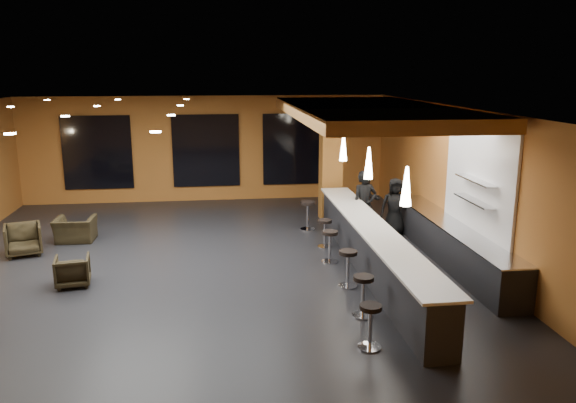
{
  "coord_description": "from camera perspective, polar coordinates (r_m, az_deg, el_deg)",
  "views": [
    {
      "loc": [
        0.38,
        -12.29,
        4.36
      ],
      "look_at": [
        2.0,
        0.5,
        1.3
      ],
      "focal_mm": 35.0,
      "sensor_mm": 36.0,
      "label": 1
    }
  ],
  "objects": [
    {
      "name": "floor",
      "position": [
        13.06,
        -8.52,
        -6.53
      ],
      "size": [
        12.0,
        13.0,
        0.1
      ],
      "primitive_type": "cube",
      "color": "black",
      "rests_on": "ground"
    },
    {
      "name": "ceiling",
      "position": [
        12.32,
        -9.1,
        9.42
      ],
      "size": [
        12.0,
        13.0,
        0.1
      ],
      "primitive_type": "cube",
      "color": "black"
    },
    {
      "name": "wall_back",
      "position": [
        19.02,
        -8.33,
        5.33
      ],
      "size": [
        12.0,
        0.1,
        3.5
      ],
      "primitive_type": "cube",
      "color": "#9E5C23",
      "rests_on": "floor"
    },
    {
      "name": "wall_front",
      "position": [
        6.31,
        -10.24,
        -11.28
      ],
      "size": [
        12.0,
        0.1,
        3.5
      ],
      "primitive_type": "cube",
      "color": "#9E5C23",
      "rests_on": "floor"
    },
    {
      "name": "wall_right",
      "position": [
        13.78,
        17.24,
        1.83
      ],
      "size": [
        0.1,
        13.0,
        3.5
      ],
      "primitive_type": "cube",
      "color": "#9E5C23",
      "rests_on": "floor"
    },
    {
      "name": "wood_soffit",
      "position": [
        13.81,
        8.1,
        9.07
      ],
      "size": [
        3.6,
        8.0,
        0.28
      ],
      "primitive_type": "cube",
      "color": "#B97836",
      "rests_on": "ceiling"
    },
    {
      "name": "window_left",
      "position": [
        19.31,
        -18.8,
        4.72
      ],
      "size": [
        2.2,
        0.06,
        2.4
      ],
      "primitive_type": "cube",
      "color": "black",
      "rests_on": "wall_back"
    },
    {
      "name": "window_center",
      "position": [
        18.92,
        -8.33,
        5.13
      ],
      "size": [
        2.2,
        0.06,
        2.4
      ],
      "primitive_type": "cube",
      "color": "black",
      "rests_on": "wall_back"
    },
    {
      "name": "window_right",
      "position": [
        19.09,
        0.75,
        5.34
      ],
      "size": [
        2.2,
        0.06,
        2.4
      ],
      "primitive_type": "cube",
      "color": "black",
      "rests_on": "wall_back"
    },
    {
      "name": "tile_backsplash",
      "position": [
        12.81,
        18.76,
        2.02
      ],
      "size": [
        0.06,
        3.2,
        2.4
      ],
      "primitive_type": "cube",
      "color": "white",
      "rests_on": "wall_right"
    },
    {
      "name": "bar_counter",
      "position": [
        12.37,
        8.52,
        -4.98
      ],
      "size": [
        0.6,
        8.0,
        1.0
      ],
      "primitive_type": "cube",
      "color": "black",
      "rests_on": "floor"
    },
    {
      "name": "bar_top",
      "position": [
        12.21,
        8.6,
        -2.64
      ],
      "size": [
        0.78,
        8.1,
        0.05
      ],
      "primitive_type": "cube",
      "color": "silver",
      "rests_on": "bar_counter"
    },
    {
      "name": "prep_counter",
      "position": [
        13.49,
        16.16,
        -4.12
      ],
      "size": [
        0.7,
        6.0,
        0.86
      ],
      "primitive_type": "cube",
      "color": "black",
      "rests_on": "floor"
    },
    {
      "name": "prep_top",
      "position": [
        13.37,
        16.29,
        -2.26
      ],
      "size": [
        0.72,
        6.0,
        0.03
      ],
      "primitive_type": "cube",
      "color": "silver",
      "rests_on": "prep_counter"
    },
    {
      "name": "wall_shelf_lower",
      "position": [
        12.65,
        18.45,
        0.06
      ],
      "size": [
        0.3,
        1.5,
        0.03
      ],
      "primitive_type": "cube",
      "color": "silver",
      "rests_on": "wall_right"
    },
    {
      "name": "wall_shelf_upper",
      "position": [
        12.56,
        18.6,
        2.06
      ],
      "size": [
        0.3,
        1.5,
        0.03
      ],
      "primitive_type": "cube",
      "color": "silver",
      "rests_on": "wall_right"
    },
    {
      "name": "column",
      "position": [
        16.43,
        4.37,
        4.17
      ],
      "size": [
        0.6,
        0.6,
        3.5
      ],
      "primitive_type": "cube",
      "color": "brown",
      "rests_on": "floor"
    },
    {
      "name": "pendant_0",
      "position": [
        10.05,
        11.93,
        1.53
      ],
      "size": [
        0.2,
        0.2,
        0.7
      ],
      "primitive_type": "cone",
      "color": "white",
      "rests_on": "wood_soffit"
    },
    {
      "name": "pendant_1",
      "position": [
        12.39,
        8.19,
        3.89
      ],
      "size": [
        0.2,
        0.2,
        0.7
      ],
      "primitive_type": "cone",
      "color": "white",
      "rests_on": "wood_soffit"
    },
    {
      "name": "pendant_2",
      "position": [
        14.79,
        5.65,
        5.48
      ],
      "size": [
        0.2,
        0.2,
        0.7
      ],
      "primitive_type": "cone",
      "color": "white",
      "rests_on": "wood_soffit"
    },
    {
      "name": "staff_a",
      "position": [
        14.77,
        7.78,
        -0.34
      ],
      "size": [
        0.7,
        0.51,
        1.79
      ],
      "primitive_type": "imported",
      "rotation": [
        0.0,
        0.0,
        0.13
      ],
      "color": "black",
      "rests_on": "floor"
    },
    {
      "name": "staff_b",
      "position": [
        15.82,
        8.02,
        0.11
      ],
      "size": [
        0.77,
        0.61,
        1.54
      ],
      "primitive_type": "imported",
      "rotation": [
        0.0,
        0.0,
        0.04
      ],
      "color": "black",
      "rests_on": "floor"
    },
    {
      "name": "staff_c",
      "position": [
        15.18,
        10.78,
        -0.54
      ],
      "size": [
        0.84,
        0.62,
        1.55
      ],
      "primitive_type": "imported",
      "rotation": [
        0.0,
        0.0,
        -0.19
      ],
      "color": "black",
      "rests_on": "floor"
    },
    {
      "name": "armchair_b",
      "position": [
        12.41,
        -21.04,
        -6.6
      ],
      "size": [
        0.77,
        0.78,
        0.62
      ],
      "primitive_type": "imported",
      "rotation": [
        0.0,
        0.0,
        3.3
      ],
      "color": "black",
      "rests_on": "floor"
    },
    {
      "name": "armchair_c",
      "position": [
        14.85,
        -25.3,
        -3.52
      ],
      "size": [
        1.02,
        1.03,
        0.75
      ],
      "primitive_type": "imported",
      "rotation": [
        0.0,
        0.0,
        0.31
      ],
      "color": "black",
      "rests_on": "floor"
    },
    {
      "name": "armchair_d",
      "position": [
        15.49,
        -20.8,
        -2.68
      ],
      "size": [
        0.99,
        0.87,
        0.63
      ],
      "primitive_type": "imported",
      "rotation": [
        0.0,
        0.0,
        3.11
      ],
      "color": "black",
      "rests_on": "floor"
    },
    {
      "name": "bar_stool_0",
      "position": [
        9.16,
        8.36,
        -11.89
      ],
      "size": [
        0.38,
        0.38,
        0.74
      ],
      "rotation": [
        0.0,
        0.0,
        -0.06
      ],
      "color": "silver",
      "rests_on": "floor"
    },
    {
      "name": "bar_stool_1",
      "position": [
        10.24,
        7.66,
        -8.96
      ],
      "size": [
        0.39,
        0.39,
        0.77
      ],
      "rotation": [
        0.0,
        0.0,
        0.26
      ],
      "color": "silver",
      "rests_on": "floor"
    },
    {
      "name": "bar_stool_2",
      "position": [
        11.53,
        6.11,
        -6.3
      ],
      "size": [
        0.39,
        0.39,
        0.77
      ],
      "rotation": [
        0.0,
        0.0,
        -0.34
      ],
      "color": "silver",
      "rests_on": "floor"
    },
    {
      "name": "bar_stool_3",
      "position": [
        12.93,
        4.29,
        -4.16
      ],
      "size": [
        0.38,
        0.38,
        0.75
      ],
      "rotation": [
        0.0,
        0.0,
        0.41
      ],
      "color": "silver",
      "rests_on": "floor"
    },
    {
      "name": "bar_stool_4",
      "position": [
        14.0,
        3.76,
        -2.86
      ],
      "size": [
        0.36,
        0.36,
        0.71
      ],
      "rotation": [
        0.0,
        0.0,
        0.34
      ],
      "color": "silver",
      "rests_on": "floor"
    },
    {
      "name": "bar_stool_5",
      "position": [
        15.47,
        2.01,
        -1.04
      ],
      "size": [
        0.41,
        0.41,
        0.81
      ],
      "rotation": [
        0.0,
        0.0,
        0.19
      ],
      "color": "silver",
      "rests_on": "floor"
    }
  ]
}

